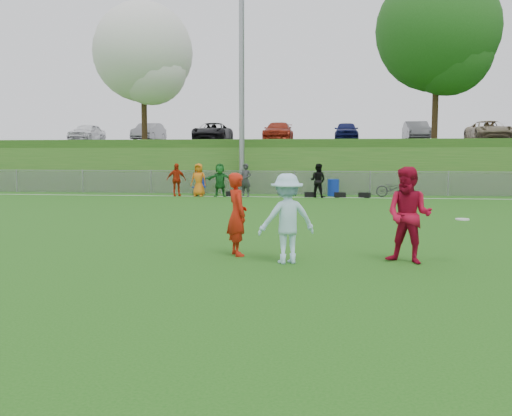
% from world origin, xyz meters
% --- Properties ---
extents(ground, '(120.00, 120.00, 0.00)m').
position_xyz_m(ground, '(0.00, 0.00, 0.00)').
color(ground, '#1B5812').
rests_on(ground, ground).
extents(sideline_far, '(60.00, 0.10, 0.01)m').
position_xyz_m(sideline_far, '(0.00, 18.00, 0.01)').
color(sideline_far, white).
rests_on(sideline_far, ground).
extents(fence, '(58.00, 0.06, 1.30)m').
position_xyz_m(fence, '(0.00, 20.00, 0.65)').
color(fence, gray).
rests_on(fence, ground).
extents(light_pole, '(1.20, 0.40, 12.15)m').
position_xyz_m(light_pole, '(-3.00, 20.80, 6.71)').
color(light_pole, gray).
rests_on(light_pole, ground).
extents(berm, '(120.00, 18.00, 3.00)m').
position_xyz_m(berm, '(0.00, 31.00, 1.50)').
color(berm, '#235919').
rests_on(berm, ground).
extents(parking_lot, '(120.00, 12.00, 0.10)m').
position_xyz_m(parking_lot, '(0.00, 33.00, 3.05)').
color(parking_lot, black).
rests_on(parking_lot, berm).
extents(tree_white_flowering, '(6.30, 6.30, 8.78)m').
position_xyz_m(tree_white_flowering, '(-9.84, 24.92, 8.32)').
color(tree_white_flowering, black).
rests_on(tree_white_flowering, berm).
extents(tree_green_near, '(7.14, 7.14, 9.95)m').
position_xyz_m(tree_green_near, '(8.16, 24.42, 9.03)').
color(tree_green_near, black).
rests_on(tree_green_near, berm).
extents(car_row, '(32.04, 5.18, 1.44)m').
position_xyz_m(car_row, '(-1.17, 32.00, 3.82)').
color(car_row, white).
rests_on(car_row, parking_lot).
extents(spectator_row, '(8.34, 0.90, 1.69)m').
position_xyz_m(spectator_row, '(-3.07, 18.00, 0.85)').
color(spectator_row, '#B5260C').
rests_on(spectator_row, ground).
extents(gear_bags, '(7.31, 0.51, 0.26)m').
position_xyz_m(gear_bags, '(0.95, 18.10, 0.13)').
color(gear_bags, black).
rests_on(gear_bags, ground).
extents(player_red_left, '(0.67, 0.77, 1.78)m').
position_xyz_m(player_red_left, '(-0.03, 1.30, 0.89)').
color(player_red_left, red).
rests_on(player_red_left, ground).
extents(player_red_center, '(1.16, 1.06, 1.93)m').
position_xyz_m(player_red_center, '(3.50, 0.87, 0.96)').
color(player_red_center, '#A60B28').
rests_on(player_red_center, ground).
extents(player_blue, '(1.32, 1.06, 1.79)m').
position_xyz_m(player_blue, '(1.09, 0.57, 0.90)').
color(player_blue, '#AEDBF2').
rests_on(player_blue, ground).
extents(frisbee, '(0.27, 0.27, 0.03)m').
position_xyz_m(frisbee, '(4.55, 0.98, 0.89)').
color(frisbee, white).
rests_on(frisbee, ground).
extents(recycling_bin, '(0.66, 0.66, 0.88)m').
position_xyz_m(recycling_bin, '(2.07, 19.00, 0.44)').
color(recycling_bin, '#0E2B9E').
rests_on(recycling_bin, ground).
extents(camp_chair, '(0.67, 0.68, 0.96)m').
position_xyz_m(camp_chair, '(-4.99, 18.82, 0.28)').
color(camp_chair, '#0E2B98').
rests_on(camp_chair, ground).
extents(bicycle, '(1.84, 1.03, 0.92)m').
position_xyz_m(bicycle, '(5.08, 18.63, 0.46)').
color(bicycle, '#2B2B2D').
rests_on(bicycle, ground).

